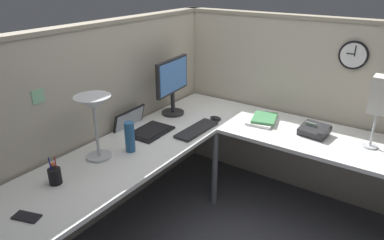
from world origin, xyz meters
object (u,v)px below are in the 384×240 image
keyboard (197,130)px  wall_clock (354,55)px  pen_cup (55,176)px  computer_mouse (216,118)px  desk_lamp_paper (380,97)px  thermos_flask (130,137)px  monitor (172,82)px  cell_phone (27,217)px  desk_lamp_dome (94,108)px  laptop (141,127)px  office_phone (315,131)px  book_stack (263,119)px

keyboard → wall_clock: size_ratio=1.95×
wall_clock → pen_cup: bearing=147.4°
computer_mouse → desk_lamp_paper: desk_lamp_paper is taller
thermos_flask → desk_lamp_paper: bearing=-53.7°
monitor → desk_lamp_paper: desk_lamp_paper is taller
cell_phone → computer_mouse: bearing=-23.1°
pen_cup → desk_lamp_paper: desk_lamp_paper is taller
computer_mouse → desk_lamp_dome: 1.12m
pen_cup → computer_mouse: bearing=-12.2°
monitor → laptop: (-0.42, 0.00, -0.27)m
thermos_flask → computer_mouse: bearing=-14.7°
computer_mouse → office_phone: size_ratio=0.46×
desk_lamp_dome → thermos_flask: bearing=-31.0°
wall_clock → desk_lamp_dome: bearing=140.9°
cell_phone → office_phone: (1.85, -0.94, 0.03)m
desk_lamp_dome → keyboard: bearing=-23.2°
monitor → book_stack: 0.84m
keyboard → office_phone: size_ratio=1.89×
book_stack → desk_lamp_paper: bearing=-89.3°
monitor → desk_lamp_paper: (0.30, -1.57, 0.09)m
book_stack → computer_mouse: bearing=119.2°
computer_mouse → pen_cup: pen_cup is taller
computer_mouse → desk_lamp_dome: (-1.01, 0.33, 0.35)m
pen_cup → office_phone: (1.56, -1.09, -0.02)m
thermos_flask → desk_lamp_paper: size_ratio=0.42×
monitor → pen_cup: 1.32m
keyboard → book_stack: size_ratio=1.36×
desk_lamp_dome → book_stack: bearing=-29.4°
keyboard → office_phone: bearing=-59.3°
desk_lamp_dome → pen_cup: 0.48m
laptop → keyboard: size_ratio=0.91×
wall_clock → office_phone: bearing=160.3°
cell_phone → desk_lamp_dome: bearing=-2.7°
laptop → keyboard: (0.23, -0.38, -0.01)m
desk_lamp_dome → office_phone: 1.67m
desk_lamp_paper → keyboard: bearing=111.9°
thermos_flask → wall_clock: wall_clock is taller
book_stack → wall_clock: size_ratio=1.43×
computer_mouse → desk_lamp_paper: (0.21, -1.18, 0.37)m
computer_mouse → thermos_flask: size_ratio=0.47×
laptop → desk_lamp_dome: bearing=-172.8°
keyboard → cell_phone: (-1.39, 0.14, -0.01)m
laptop → wall_clock: wall_clock is taller
keyboard → thermos_flask: size_ratio=1.95×
office_phone → monitor: bearing=102.6°
keyboard → desk_lamp_paper: size_ratio=0.81×
laptop → desk_lamp_dome: 0.61m
book_stack → office_phone: bearing=-92.8°
laptop → desk_lamp_paper: size_ratio=0.74×
keyboard → office_phone: (0.45, -0.80, 0.03)m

